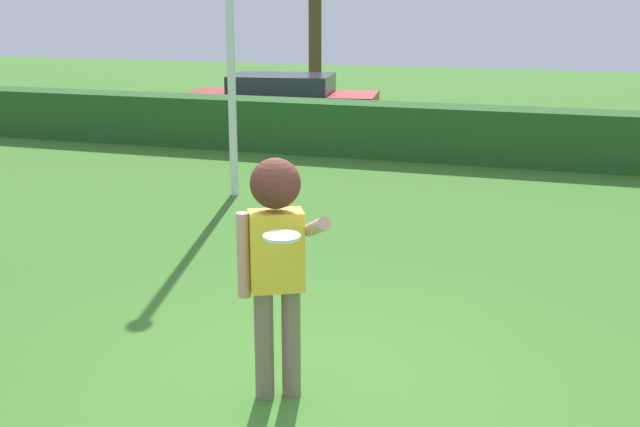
{
  "coord_description": "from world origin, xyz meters",
  "views": [
    {
      "loc": [
        1.73,
        -5.24,
        2.85
      ],
      "look_at": [
        -0.25,
        0.83,
        1.15
      ],
      "focal_mm": 45.07,
      "sensor_mm": 36.0,
      "label": 1
    }
  ],
  "objects": [
    {
      "name": "ground_plane",
      "position": [
        0.0,
        0.0,
        0.0
      ],
      "size": [
        60.0,
        60.0,
        0.0
      ],
      "primitive_type": "plane",
      "color": "#3E7729"
    },
    {
      "name": "person",
      "position": [
        -0.24,
        -0.18,
        1.16
      ],
      "size": [
        0.78,
        0.61,
        1.8
      ],
      "color": "#7A6B57",
      "rests_on": "ground"
    },
    {
      "name": "frisbee",
      "position": [
        -0.02,
        -0.65,
        1.39
      ],
      "size": [
        0.24,
        0.24,
        0.03
      ],
      "color": "white"
    },
    {
      "name": "hedge_row",
      "position": [
        0.0,
        9.32,
        0.49
      ],
      "size": [
        27.27,
        0.9,
        0.98
      ],
      "primitive_type": "cube",
      "color": "#255822",
      "rests_on": "ground"
    },
    {
      "name": "parked_car_red",
      "position": [
        -4.63,
        11.56,
        0.69
      ],
      "size": [
        4.41,
        2.32,
        1.25
      ],
      "color": "#B21E1E",
      "rests_on": "ground"
    }
  ]
}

